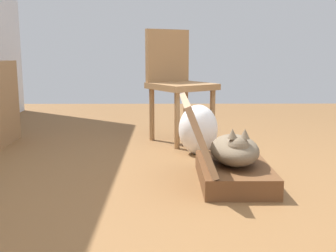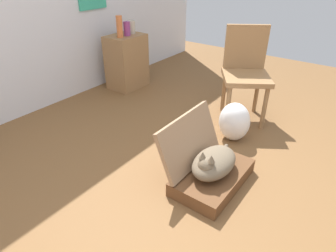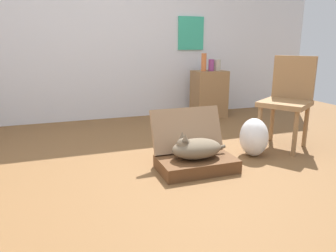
% 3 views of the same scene
% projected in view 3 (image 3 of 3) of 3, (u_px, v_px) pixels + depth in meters
% --- Properties ---
extents(ground_plane, '(7.68, 7.68, 0.00)m').
position_uv_depth(ground_plane, '(169.00, 173.00, 2.70)').
color(ground_plane, brown).
rests_on(ground_plane, ground).
extents(wall_back, '(6.40, 0.15, 2.60)m').
position_uv_depth(wall_back, '(116.00, 27.00, 4.43)').
color(wall_back, silver).
rests_on(wall_back, ground).
extents(suitcase_base, '(0.66, 0.40, 0.11)m').
position_uv_depth(suitcase_base, '(196.00, 164.00, 2.73)').
color(suitcase_base, brown).
rests_on(suitcase_base, ground).
extents(suitcase_lid, '(0.66, 0.18, 0.39)m').
position_uv_depth(suitcase_lid, '(187.00, 130.00, 2.87)').
color(suitcase_lid, '#9B7756').
rests_on(suitcase_lid, suitcase_base).
extents(cat, '(0.52, 0.28, 0.23)m').
position_uv_depth(cat, '(196.00, 148.00, 2.69)').
color(cat, brown).
rests_on(cat, suitcase_base).
extents(plastic_bag_white, '(0.27, 0.29, 0.37)m').
position_uv_depth(plastic_bag_white, '(254.00, 137.00, 3.06)').
color(plastic_bag_white, white).
rests_on(plastic_bag_white, ground).
extents(side_table, '(0.47, 0.36, 0.68)m').
position_uv_depth(side_table, '(209.00, 94.00, 4.71)').
color(side_table, olive).
rests_on(side_table, ground).
extents(vase_tall, '(0.07, 0.07, 0.25)m').
position_uv_depth(vase_tall, '(204.00, 62.00, 4.52)').
color(vase_tall, '#CC6B38').
rests_on(vase_tall, side_table).
extents(vase_short, '(0.10, 0.10, 0.16)m').
position_uv_depth(vase_short, '(217.00, 65.00, 4.64)').
color(vase_short, '#B7AD99').
rests_on(vase_short, side_table).
extents(vase_round, '(0.08, 0.08, 0.17)m').
position_uv_depth(vase_round, '(211.00, 65.00, 4.57)').
color(vase_round, '#8C387A').
rests_on(vase_round, side_table).
extents(chair, '(0.64, 0.64, 0.95)m').
position_uv_depth(chair, '(288.00, 98.00, 3.27)').
color(chair, olive).
rests_on(chair, ground).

